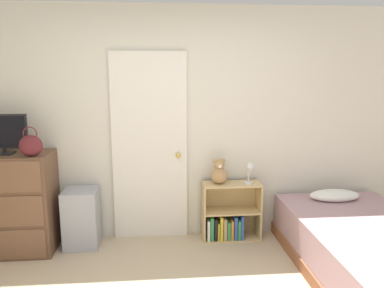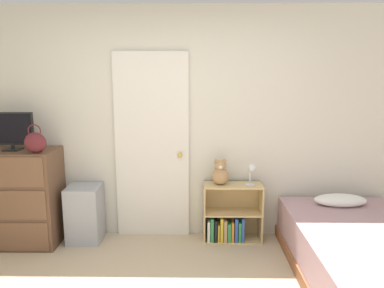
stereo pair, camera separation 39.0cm
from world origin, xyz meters
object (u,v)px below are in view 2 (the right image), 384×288
(desk_lamp, at_px, (252,171))
(bed, at_px, (368,257))
(dresser, at_px, (20,197))
(handbag, at_px, (35,142))
(tv, at_px, (11,130))
(teddy_bear, at_px, (220,174))
(storage_bin, at_px, (85,214))
(bookshelf, at_px, (229,219))

(desk_lamp, xyz_separation_m, bed, (0.93, -0.81, -0.57))
(dresser, relative_size, handbag, 3.54)
(handbag, bearing_deg, tv, 155.47)
(dresser, relative_size, teddy_bear, 3.70)
(tv, bearing_deg, bed, -11.82)
(tv, bearing_deg, desk_lamp, 1.97)
(handbag, height_order, teddy_bear, handbag)
(storage_bin, height_order, bed, storage_bin)
(tv, relative_size, bed, 0.24)
(dresser, bearing_deg, bed, -12.15)
(teddy_bear, bearing_deg, bed, -33.85)
(teddy_bear, height_order, desk_lamp, teddy_bear)
(tv, xyz_separation_m, desk_lamp, (2.52, 0.09, -0.45))
(handbag, xyz_separation_m, bookshelf, (1.98, 0.26, -0.91))
(dresser, distance_m, bed, 3.51)
(dresser, bearing_deg, handbag, -28.82)
(dresser, height_order, tv, tv)
(bed, bearing_deg, desk_lamp, 138.90)
(desk_lamp, bearing_deg, bed, -41.10)
(handbag, relative_size, desk_lamp, 1.24)
(dresser, height_order, bookshelf, dresser)
(dresser, bearing_deg, bookshelf, 2.74)
(teddy_bear, bearing_deg, desk_lamp, -6.50)
(teddy_bear, bearing_deg, bookshelf, -0.74)
(handbag, xyz_separation_m, bed, (3.14, -0.58, -0.92))
(tv, xyz_separation_m, bookshelf, (2.29, 0.12, -1.01))
(tv, xyz_separation_m, storage_bin, (0.69, 0.08, -0.94))
(bookshelf, distance_m, bed, 1.43)
(handbag, bearing_deg, bed, -10.51)
(teddy_bear, bearing_deg, handbag, -172.02)
(dresser, xyz_separation_m, bookshelf, (2.26, 0.11, -0.28))
(tv, height_order, handbag, tv)
(bookshelf, xyz_separation_m, bed, (1.16, -0.84, -0.01))
(tv, height_order, bed, tv)
(handbag, bearing_deg, bookshelf, 7.53)
(storage_bin, distance_m, teddy_bear, 1.56)
(dresser, height_order, desk_lamp, dresser)
(dresser, relative_size, bed, 0.52)
(tv, height_order, bookshelf, tv)
(dresser, distance_m, tv, 0.73)
(storage_bin, bearing_deg, handbag, -150.26)
(bookshelf, distance_m, desk_lamp, 0.61)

